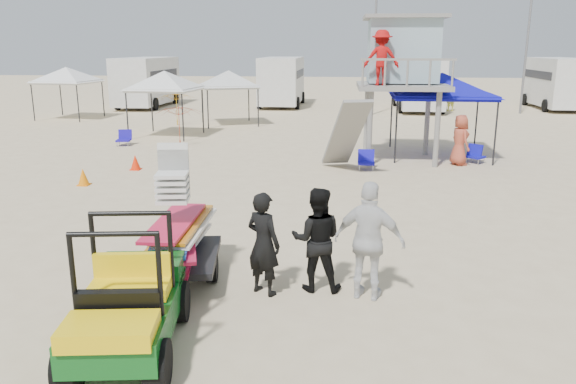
# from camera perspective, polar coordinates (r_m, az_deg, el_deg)

# --- Properties ---
(ground) EXTENTS (140.00, 140.00, 0.00)m
(ground) POSITION_cam_1_polar(r_m,az_deg,el_deg) (8.35, -5.80, -13.81)
(ground) COLOR beige
(ground) RESTS_ON ground
(utility_cart) EXTENTS (1.51, 2.51, 1.79)m
(utility_cart) POSITION_cam_1_polar(r_m,az_deg,el_deg) (7.72, -16.25, -9.93)
(utility_cart) COLOR #0D5418
(utility_cart) RESTS_ON ground
(surf_trailer) EXTENTS (1.52, 2.43, 2.13)m
(surf_trailer) POSITION_cam_1_polar(r_m,az_deg,el_deg) (9.74, -11.10, -4.20)
(surf_trailer) COLOR black
(surf_trailer) RESTS_ON ground
(man_left) EXTENTS (0.75, 0.67, 1.72)m
(man_left) POSITION_cam_1_polar(r_m,az_deg,el_deg) (9.14, -2.51, -5.26)
(man_left) COLOR black
(man_left) RESTS_ON ground
(man_mid) EXTENTS (0.86, 0.68, 1.76)m
(man_mid) POSITION_cam_1_polar(r_m,az_deg,el_deg) (9.28, 2.93, -4.84)
(man_mid) COLOR black
(man_mid) RESTS_ON ground
(man_right) EXTENTS (1.22, 0.74, 1.94)m
(man_right) POSITION_cam_1_polar(r_m,az_deg,el_deg) (9.01, 8.27, -4.97)
(man_right) COLOR silver
(man_right) RESTS_ON ground
(lifeguard_tower) EXTENTS (3.11, 3.11, 4.88)m
(lifeguard_tower) POSITION_cam_1_polar(r_m,az_deg,el_deg) (20.36, 11.33, 13.39)
(lifeguard_tower) COLOR gray
(lifeguard_tower) RESTS_ON ground
(canopy_blue) EXTENTS (3.55, 3.55, 3.45)m
(canopy_blue) POSITION_cam_1_polar(r_m,az_deg,el_deg) (21.52, 15.39, 11.23)
(canopy_blue) COLOR black
(canopy_blue) RESTS_ON ground
(canopy_white_a) EXTENTS (2.93, 2.93, 3.32)m
(canopy_white_a) POSITION_cam_1_polar(r_m,az_deg,el_deg) (26.04, -12.46, 11.61)
(canopy_white_a) COLOR black
(canopy_white_a) RESTS_ON ground
(canopy_white_b) EXTENTS (3.07, 3.07, 3.26)m
(canopy_white_b) POSITION_cam_1_polar(r_m,az_deg,el_deg) (34.19, -21.62, 11.47)
(canopy_white_b) COLOR black
(canopy_white_b) RESTS_ON ground
(canopy_white_c) EXTENTS (3.48, 3.48, 3.18)m
(canopy_white_c) POSITION_cam_1_polar(r_m,az_deg,el_deg) (29.60, -6.07, 11.91)
(canopy_white_c) COLOR black
(canopy_white_c) RESTS_ON ground
(umbrella_a) EXTENTS (2.25, 2.27, 1.70)m
(umbrella_a) POSITION_cam_1_polar(r_m,az_deg,el_deg) (23.12, -10.98, 6.56)
(umbrella_a) COLOR #AA2D12
(umbrella_a) RESTS_ON ground
(umbrella_b) EXTENTS (2.05, 2.08, 1.70)m
(umbrella_b) POSITION_cam_1_polar(r_m,az_deg,el_deg) (29.76, -11.25, 8.29)
(umbrella_b) COLOR orange
(umbrella_b) RESTS_ON ground
(cone_near) EXTENTS (0.34, 0.34, 0.50)m
(cone_near) POSITION_cam_1_polar(r_m,az_deg,el_deg) (17.53, -20.08, 1.45)
(cone_near) COLOR orange
(cone_near) RESTS_ON ground
(cone_far) EXTENTS (0.34, 0.34, 0.50)m
(cone_far) POSITION_cam_1_polar(r_m,az_deg,el_deg) (19.25, -15.25, 2.93)
(cone_far) COLOR #FD2908
(cone_far) RESTS_ON ground
(beach_chair_a) EXTENTS (0.62, 0.66, 0.64)m
(beach_chair_a) POSITION_cam_1_polar(r_m,az_deg,el_deg) (24.21, -16.31, 5.31)
(beach_chair_a) COLOR #1B0FA6
(beach_chair_a) RESTS_ON ground
(beach_chair_b) EXTENTS (0.55, 0.58, 0.64)m
(beach_chair_b) POSITION_cam_1_polar(r_m,az_deg,el_deg) (18.85, 7.93, 3.26)
(beach_chair_b) COLOR #1610B7
(beach_chair_b) RESTS_ON ground
(beach_chair_c) EXTENTS (0.74, 0.85, 0.64)m
(beach_chair_c) POSITION_cam_1_polar(r_m,az_deg,el_deg) (20.80, 18.47, 3.71)
(beach_chair_c) COLOR #1110B5
(beach_chair_c) RESTS_ON ground
(rv_far_left) EXTENTS (2.64, 6.80, 3.25)m
(rv_far_left) POSITION_cam_1_polar(r_m,az_deg,el_deg) (39.64, -14.18, 11.00)
(rv_far_left) COLOR silver
(rv_far_left) RESTS_ON ground
(rv_mid_left) EXTENTS (2.65, 6.50, 3.25)m
(rv_mid_left) POSITION_cam_1_polar(r_m,az_deg,el_deg) (39.01, -0.63, 11.38)
(rv_mid_left) COLOR silver
(rv_mid_left) RESTS_ON ground
(rv_mid_right) EXTENTS (2.64, 7.00, 3.25)m
(rv_mid_right) POSITION_cam_1_polar(r_m,az_deg,el_deg) (37.49, 13.13, 10.89)
(rv_mid_right) COLOR silver
(rv_mid_right) RESTS_ON ground
(rv_far_right) EXTENTS (2.64, 6.60, 3.25)m
(rv_far_right) POSITION_cam_1_polar(r_m,az_deg,el_deg) (40.98, 25.67, 10.14)
(rv_far_right) COLOR silver
(rv_far_right) RESTS_ON ground
(light_pole_left) EXTENTS (0.14, 0.14, 8.00)m
(light_pole_left) POSITION_cam_1_polar(r_m,az_deg,el_deg) (34.21, 8.80, 14.46)
(light_pole_left) COLOR slate
(light_pole_left) RESTS_ON ground
(light_pole_right) EXTENTS (0.14, 0.14, 8.00)m
(light_pole_right) POSITION_cam_1_polar(r_m,az_deg,el_deg) (37.16, 23.09, 13.50)
(light_pole_right) COLOR slate
(light_pole_right) RESTS_ON ground
(distant_beachgoers) EXTENTS (3.35, 17.92, 1.73)m
(distant_beachgoers) POSITION_cam_1_polar(r_m,az_deg,el_deg) (26.29, 16.63, 7.20)
(distant_beachgoers) COLOR #DEDF53
(distant_beachgoers) RESTS_ON ground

